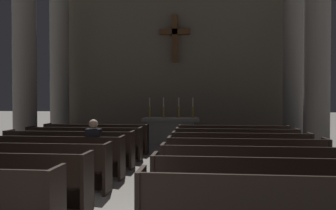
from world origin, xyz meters
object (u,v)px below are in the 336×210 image
(candlestick_inner_left, at_px, (163,111))
(altar, at_px, (171,130))
(pew_left_row_5, at_px, (69,149))
(pew_right_row_7, at_px, (233,140))
(pew_right_row_6, at_px, (236,145))
(column_right_fourth, at_px, (293,53))
(column_right_third, at_px, (317,41))
(candlestick_outer_right, at_px, (193,111))
(pew_left_row_7, at_px, (96,139))
(pew_right_row_3, at_px, (254,171))
(pew_right_row_4, at_px, (246,160))
(pew_right_row_2, at_px, (265,187))
(pew_left_row_3, at_px, (24,166))
(pew_left_row_4, at_px, (50,156))
(lone_worshipper, at_px, (95,147))
(column_left_third, at_px, (24,45))
(pew_left_row_6, at_px, (84,143))
(candlestick_inner_right, at_px, (179,111))
(column_left_fourth, at_px, (59,56))
(pew_right_row_5, at_px, (240,152))
(candlestick_outer_left, at_px, (150,111))

(candlestick_inner_left, bearing_deg, altar, 0.00)
(pew_left_row_5, bearing_deg, pew_right_row_7, 27.92)
(pew_right_row_6, xyz_separation_m, altar, (-2.17, 3.84, 0.06))
(pew_right_row_7, bearing_deg, pew_right_row_6, -90.00)
(column_right_fourth, bearing_deg, column_right_third, -90.00)
(pew_right_row_6, relative_size, candlestick_outer_right, 4.23)
(pew_left_row_7, height_order, pew_right_row_3, same)
(pew_right_row_4, distance_m, column_right_fourth, 7.87)
(pew_right_row_2, relative_size, pew_right_row_6, 1.00)
(pew_left_row_3, bearing_deg, pew_left_row_4, 90.00)
(candlestick_outer_right, bearing_deg, pew_left_row_5, -121.15)
(candlestick_outer_right, bearing_deg, pew_right_row_7, -63.95)
(lone_worshipper, bearing_deg, pew_right_row_3, -19.73)
(pew_left_row_4, height_order, pew_right_row_4, same)
(pew_left_row_7, height_order, column_left_third, column_left_third)
(pew_left_row_5, xyz_separation_m, pew_left_row_6, (0.00, 1.15, 0.00))
(pew_right_row_7, bearing_deg, pew_left_row_3, -133.34)
(pew_right_row_3, bearing_deg, pew_left_row_5, 152.08)
(pew_right_row_7, xyz_separation_m, lone_worshipper, (-3.31, -3.41, 0.22))
(pew_left_row_5, height_order, pew_right_row_4, same)
(candlestick_outer_right, bearing_deg, pew_left_row_6, -128.13)
(pew_left_row_4, distance_m, pew_left_row_7, 3.45)
(candlestick_inner_right, bearing_deg, column_left_fourth, 173.17)
(column_left_third, bearing_deg, candlestick_inner_right, 24.27)
(pew_right_row_4, xyz_separation_m, pew_right_row_6, (0.00, 2.30, 0.00))
(pew_left_row_6, distance_m, pew_right_row_6, 4.34)
(pew_right_row_2, relative_size, altar, 1.52)
(altar, bearing_deg, pew_right_row_5, -66.53)
(pew_left_row_3, distance_m, pew_right_row_3, 4.34)
(pew_right_row_2, height_order, column_right_third, column_right_third)
(pew_left_row_7, xyz_separation_m, candlestick_outer_left, (1.32, 2.70, 0.79))
(pew_right_row_2, bearing_deg, candlestick_inner_right, 102.48)
(pew_right_row_2, xyz_separation_m, pew_right_row_6, (0.00, 4.59, 0.00))
(pew_left_row_5, distance_m, pew_right_row_5, 4.34)
(pew_left_row_7, relative_size, candlestick_outer_right, 4.23)
(pew_left_row_7, distance_m, altar, 3.46)
(column_right_third, bearing_deg, pew_left_row_4, -151.04)
(pew_left_row_6, xyz_separation_m, column_right_third, (6.95, 1.55, 3.09))
(pew_right_row_4, distance_m, pew_right_row_7, 3.45)
(column_right_third, height_order, candlestick_outer_right, column_right_third)
(column_left_third, relative_size, candlestick_outer_left, 9.25)
(pew_right_row_4, height_order, column_left_third, column_left_third)
(pew_left_row_7, xyz_separation_m, altar, (2.17, 2.70, 0.06))
(pew_left_row_4, xyz_separation_m, pew_left_row_5, (0.00, 1.15, 0.00))
(pew_left_row_5, distance_m, pew_right_row_2, 5.54)
(candlestick_outer_left, relative_size, candlestick_inner_left, 1.00)
(pew_right_row_5, distance_m, candlestick_inner_right, 5.39)
(candlestick_outer_left, height_order, lone_worshipper, candlestick_outer_left)
(pew_left_row_3, height_order, candlestick_inner_right, candlestick_inner_right)
(pew_left_row_6, bearing_deg, pew_left_row_5, -90.00)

